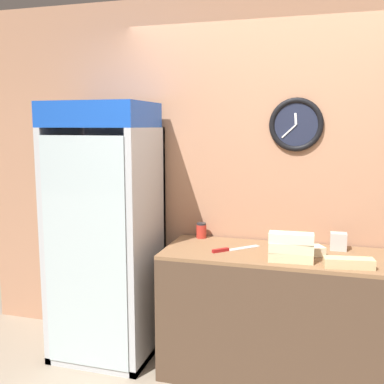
# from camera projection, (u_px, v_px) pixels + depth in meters

# --- Properties ---
(wall_back) EXTENTS (5.20, 0.10, 2.70)m
(wall_back) POSITION_uv_depth(u_px,v_px,m) (291.00, 179.00, 3.31)
(wall_back) COLOR #AD7A5B
(wall_back) RESTS_ON ground_plane
(prep_counter) EXTENTS (1.66, 0.62, 0.89)m
(prep_counter) POSITION_uv_depth(u_px,v_px,m) (283.00, 316.00, 3.10)
(prep_counter) COLOR #4C3828
(prep_counter) RESTS_ON ground_plane
(beverage_cooler) EXTENTS (0.72, 0.65, 1.91)m
(beverage_cooler) POSITION_uv_depth(u_px,v_px,m) (108.00, 219.00, 3.40)
(beverage_cooler) COLOR #B2B7BC
(beverage_cooler) RESTS_ON ground_plane
(sandwich_stack_bottom) EXTENTS (0.28, 0.12, 0.06)m
(sandwich_stack_bottom) POSITION_uv_depth(u_px,v_px,m) (291.00, 257.00, 2.84)
(sandwich_stack_bottom) COLOR beige
(sandwich_stack_bottom) RESTS_ON prep_counter
(sandwich_stack_middle) EXTENTS (0.29, 0.13, 0.06)m
(sandwich_stack_middle) POSITION_uv_depth(u_px,v_px,m) (291.00, 247.00, 2.83)
(sandwich_stack_middle) COLOR beige
(sandwich_stack_middle) RESTS_ON sandwich_stack_bottom
(sandwich_stack_top) EXTENTS (0.28, 0.12, 0.06)m
(sandwich_stack_top) POSITION_uv_depth(u_px,v_px,m) (291.00, 238.00, 2.82)
(sandwich_stack_top) COLOR beige
(sandwich_stack_top) RESTS_ON sandwich_stack_middle
(sandwich_flat_left) EXTENTS (0.30, 0.23, 0.06)m
(sandwich_flat_left) POSITION_uv_depth(u_px,v_px,m) (303.00, 251.00, 2.97)
(sandwich_flat_left) COLOR beige
(sandwich_flat_left) RESTS_ON prep_counter
(sandwich_flat_right) EXTENTS (0.31, 0.14, 0.06)m
(sandwich_flat_right) POSITION_uv_depth(u_px,v_px,m) (349.00, 263.00, 2.72)
(sandwich_flat_right) COLOR tan
(sandwich_flat_right) RESTS_ON prep_counter
(chefs_knife) EXTENTS (0.29, 0.29, 0.02)m
(chefs_knife) POSITION_uv_depth(u_px,v_px,m) (230.00, 249.00, 3.10)
(chefs_knife) COLOR silver
(chefs_knife) RESTS_ON prep_counter
(condiment_jar) EXTENTS (0.08, 0.08, 0.12)m
(condiment_jar) POSITION_uv_depth(u_px,v_px,m) (201.00, 231.00, 3.44)
(condiment_jar) COLOR #B72D23
(condiment_jar) RESTS_ON prep_counter
(napkin_dispenser) EXTENTS (0.11, 0.09, 0.12)m
(napkin_dispenser) POSITION_uv_depth(u_px,v_px,m) (338.00, 241.00, 3.11)
(napkin_dispenser) COLOR #B7B2AD
(napkin_dispenser) RESTS_ON prep_counter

